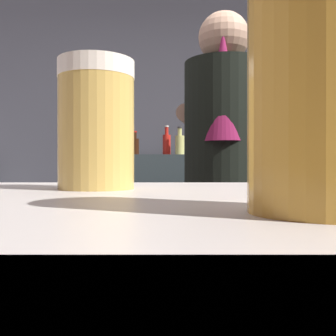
{
  "coord_description": "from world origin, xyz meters",
  "views": [
    {
      "loc": [
        -0.12,
        -1.31,
        1.09
      ],
      "look_at": [
        -0.11,
        -0.75,
        1.09
      ],
      "focal_mm": 40.93,
      "sensor_mm": 36.0,
      "label": 1
    }
  ],
  "objects_px": {
    "pint_glass_near": "(324,68)",
    "bottle_hot_sauce": "(133,146)",
    "knife_block": "(326,176)",
    "bottle_soy": "(178,144)",
    "bartender": "(222,182)",
    "bottle_olive_oil": "(202,146)",
    "mixing_bowl": "(157,191)",
    "bottle_vinegar": "(165,144)",
    "chefs_knife": "(263,195)",
    "pint_glass_far": "(95,125)"
  },
  "relations": [
    {
      "from": "pint_glass_far",
      "to": "bottle_vinegar",
      "type": "distance_m",
      "value": 2.89
    },
    {
      "from": "bartender",
      "to": "bottle_olive_oil",
      "type": "xyz_separation_m",
      "value": [
        0.06,
        1.5,
        0.24
      ]
    },
    {
      "from": "pint_glass_near",
      "to": "bottle_vinegar",
      "type": "bearing_deg",
      "value": 91.64
    },
    {
      "from": "bottle_soy",
      "to": "bottle_vinegar",
      "type": "height_order",
      "value": "bottle_vinegar"
    },
    {
      "from": "bartender",
      "to": "mixing_bowl",
      "type": "height_order",
      "value": "bartender"
    },
    {
      "from": "pint_glass_far",
      "to": "chefs_knife",
      "type": "bearing_deg",
      "value": 70.49
    },
    {
      "from": "bartender",
      "to": "pint_glass_far",
      "type": "xyz_separation_m",
      "value": [
        -0.31,
        -1.27,
        0.11
      ]
    },
    {
      "from": "bottle_soy",
      "to": "pint_glass_far",
      "type": "bearing_deg",
      "value": -93.47
    },
    {
      "from": "bartender",
      "to": "pint_glass_near",
      "type": "distance_m",
      "value": 1.48
    },
    {
      "from": "chefs_knife",
      "to": "bottle_vinegar",
      "type": "bearing_deg",
      "value": 98.73
    },
    {
      "from": "chefs_knife",
      "to": "pint_glass_far",
      "type": "bearing_deg",
      "value": -124.55
    },
    {
      "from": "bartender",
      "to": "knife_block",
      "type": "height_order",
      "value": "bartender"
    },
    {
      "from": "bartender",
      "to": "bottle_hot_sauce",
      "type": "relative_size",
      "value": 8.82
    },
    {
      "from": "bartender",
      "to": "pint_glass_far",
      "type": "relative_size",
      "value": 13.76
    },
    {
      "from": "chefs_knife",
      "to": "bottle_soy",
      "type": "distance_m",
      "value": 1.24
    },
    {
      "from": "knife_block",
      "to": "bottle_soy",
      "type": "relative_size",
      "value": 1.24
    },
    {
      "from": "knife_block",
      "to": "bottle_hot_sauce",
      "type": "height_order",
      "value": "bottle_hot_sauce"
    },
    {
      "from": "chefs_knife",
      "to": "bottle_olive_oil",
      "type": "distance_m",
      "value": 1.16
    },
    {
      "from": "bottle_olive_oil",
      "to": "bottle_vinegar",
      "type": "bearing_deg",
      "value": 158.78
    },
    {
      "from": "bottle_soy",
      "to": "chefs_knife",
      "type": "bearing_deg",
      "value": -69.21
    },
    {
      "from": "pint_glass_near",
      "to": "bottle_soy",
      "type": "relative_size",
      "value": 0.61
    },
    {
      "from": "pint_glass_far",
      "to": "bottle_vinegar",
      "type": "bearing_deg",
      "value": 88.81
    },
    {
      "from": "pint_glass_near",
      "to": "bottle_olive_oil",
      "type": "relative_size",
      "value": 0.75
    },
    {
      "from": "bottle_soy",
      "to": "bottle_hot_sauce",
      "type": "distance_m",
      "value": 0.38
    },
    {
      "from": "chefs_knife",
      "to": "bottle_olive_oil",
      "type": "bearing_deg",
      "value": 86.64
    },
    {
      "from": "mixing_bowl",
      "to": "knife_block",
      "type": "bearing_deg",
      "value": 5.23
    },
    {
      "from": "bottle_hot_sauce",
      "to": "mixing_bowl",
      "type": "bearing_deg",
      "value": -78.95
    },
    {
      "from": "pint_glass_near",
      "to": "bottle_vinegar",
      "type": "distance_m",
      "value": 3.08
    },
    {
      "from": "pint_glass_far",
      "to": "bottle_hot_sauce",
      "type": "bearing_deg",
      "value": 94.21
    },
    {
      "from": "mixing_bowl",
      "to": "bottle_soy",
      "type": "xyz_separation_m",
      "value": [
        0.15,
        1.14,
        0.32
      ]
    },
    {
      "from": "bartender",
      "to": "chefs_knife",
      "type": "height_order",
      "value": "bartender"
    },
    {
      "from": "pint_glass_far",
      "to": "bottle_olive_oil",
      "type": "distance_m",
      "value": 2.79
    },
    {
      "from": "knife_block",
      "to": "pint_glass_near",
      "type": "xyz_separation_m",
      "value": [
        -0.81,
        -1.93,
        0.1
      ]
    },
    {
      "from": "mixing_bowl",
      "to": "chefs_knife",
      "type": "distance_m",
      "value": 0.57
    },
    {
      "from": "knife_block",
      "to": "bartender",
      "type": "bearing_deg",
      "value": -144.33
    },
    {
      "from": "knife_block",
      "to": "mixing_bowl",
      "type": "xyz_separation_m",
      "value": [
        -0.94,
        -0.09,
        -0.08
      ]
    },
    {
      "from": "bartender",
      "to": "bottle_hot_sauce",
      "type": "bearing_deg",
      "value": 28.74
    },
    {
      "from": "pint_glass_near",
      "to": "bottle_hot_sauce",
      "type": "bearing_deg",
      "value": 96.73
    },
    {
      "from": "bottle_olive_oil",
      "to": "bartender",
      "type": "bearing_deg",
      "value": -92.12
    },
    {
      "from": "bottle_vinegar",
      "to": "pint_glass_near",
      "type": "bearing_deg",
      "value": -88.36
    },
    {
      "from": "mixing_bowl",
      "to": "bottle_vinegar",
      "type": "relative_size",
      "value": 0.8
    },
    {
      "from": "chefs_knife",
      "to": "pint_glass_far",
      "type": "height_order",
      "value": "pint_glass_far"
    },
    {
      "from": "pint_glass_far",
      "to": "bottle_soy",
      "type": "distance_m",
      "value": 2.8
    },
    {
      "from": "bottle_soy",
      "to": "bottle_vinegar",
      "type": "distance_m",
      "value": 0.14
    },
    {
      "from": "bottle_soy",
      "to": "pint_glass_near",
      "type": "bearing_deg",
      "value": -90.41
    },
    {
      "from": "bottle_vinegar",
      "to": "bartender",
      "type": "bearing_deg",
      "value": -81.13
    },
    {
      "from": "knife_block",
      "to": "pint_glass_far",
      "type": "xyz_separation_m",
      "value": [
        -0.96,
        -1.73,
        0.1
      ]
    },
    {
      "from": "chefs_knife",
      "to": "pint_glass_near",
      "type": "xyz_separation_m",
      "value": [
        -0.44,
        -1.87,
        0.21
      ]
    },
    {
      "from": "bottle_soy",
      "to": "bottle_vinegar",
      "type": "xyz_separation_m",
      "value": [
        -0.11,
        0.09,
        0.01
      ]
    },
    {
      "from": "knife_block",
      "to": "bottle_vinegar",
      "type": "height_order",
      "value": "bottle_vinegar"
    }
  ]
}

